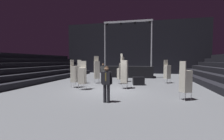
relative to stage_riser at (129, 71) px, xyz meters
The scene contains 16 objects.
ground_plane 9.29m from the stage_riser, 90.00° to the right, with size 22.00×30.00×0.10m, color #515459.
arena_end_wall 6.60m from the stage_riser, 90.00° to the left, with size 22.00×0.30×8.00m, color black.
bleacher_bank_left 12.04m from the stage_riser, 136.67° to the right, with size 4.50×24.00×2.70m.
stage_riser is the anchor object (origin of this frame).
man_with_tie 12.28m from the stage_riser, 87.46° to the right, with size 0.57×0.27×1.74m.
chair_stack_front_left 9.60m from the stage_riser, 101.73° to the right, with size 0.44×0.44×1.96m.
chair_stack_front_right 4.68m from the stage_riser, 87.75° to the right, with size 0.60×0.60×2.31m.
chair_stack_mid_left 6.11m from the stage_riser, 89.18° to the right, with size 0.61×0.61×1.79m.
chair_stack_mid_right 11.70m from the stage_riser, 68.56° to the right, with size 0.60×0.60×1.96m.
chair_stack_mid_centre 6.51m from the stage_riser, 107.92° to the right, with size 0.60×0.60×2.39m.
chair_stack_rear_left 6.22m from the stage_riser, 49.78° to the right, with size 0.61×0.61×2.05m.
chair_stack_rear_right 9.19m from the stage_riser, 108.21° to the right, with size 0.48×0.48×2.05m.
chair_stack_rear_centre 7.40m from the stage_riser, 116.50° to the right, with size 0.55×0.55×2.05m.
chair_stack_aisle_left 8.38m from the stage_riser, 84.74° to the right, with size 0.47×0.47×2.48m.
crew_worker_near_stage 4.61m from the stage_riser, 116.30° to the right, with size 0.57×0.24×1.74m.
equipment_road_case 6.61m from the stage_riser, 75.59° to the right, with size 0.90×0.60×0.66m, color black.
Camera 1 is at (2.52, -10.26, 2.00)m, focal length 25.71 mm.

